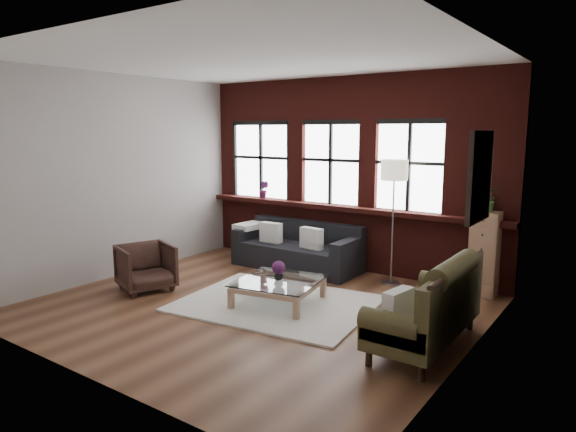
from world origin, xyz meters
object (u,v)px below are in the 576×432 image
Objects in this scene: armchair at (146,267)px; vase at (279,275)px; drawer_chest at (485,253)px; vintage_settee at (425,303)px; coffee_table at (279,292)px; floor_lamp at (393,218)px; dark_sofa at (297,246)px.

vase is (1.98, 0.59, 0.07)m from armchair.
vase is at bearing -136.47° from drawer_chest.
vintage_settee is 1.73× the size of coffee_table.
floor_lamp is (-1.25, 1.96, 0.54)m from vintage_settee.
dark_sofa reaches higher than coffee_table.
drawer_chest is at bearing 11.26° from floor_lamp.
vintage_settee is (2.94, -1.86, 0.09)m from dark_sofa.
coffee_table is 2.14m from floor_lamp.
floor_lamp is at bearing 122.63° from vintage_settee.
dark_sofa is 1.20× the size of vintage_settee.
armchair reaches higher than coffee_table.
floor_lamp is (2.82, 2.36, 0.68)m from armchair.
armchair is 0.37× the size of floor_lamp.
coffee_table is at bearing 135.00° from vase.
floor_lamp reaches higher than dark_sofa.
armchair is 4.88m from drawer_chest.
drawer_chest is at bearing 43.53° from vase.
vintage_settee is 13.24× the size of vase.
vintage_settee is 1.50× the size of drawer_chest.
armchair reaches higher than vase.
dark_sofa is 3.01m from drawer_chest.
vase is 0.07× the size of floor_lamp.
coffee_table is (1.98, 0.59, -0.17)m from armchair.
armchair is at bearing -147.48° from drawer_chest.
drawer_chest reaches higher than vintage_settee.
floor_lamp reaches higher than vase.
armchair is (-1.13, -2.27, -0.05)m from dark_sofa.
floor_lamp is at bearing -29.59° from armchair.
dark_sofa is 3.48m from vintage_settee.
vase is 2.05m from floor_lamp.
floor_lamp is (1.68, 0.10, 0.63)m from dark_sofa.
vintage_settee is 2.22m from drawer_chest.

